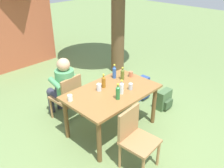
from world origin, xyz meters
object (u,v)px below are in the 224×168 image
backpack_by_far_side (164,100)px  cup_white (70,98)px  bottle_amber (104,82)px  chair_near_left (135,136)px  cup_glass (99,87)px  person_in_white_shirt (63,85)px  bottle_green (118,92)px  bottle_olive (122,74)px  cup_steel (131,86)px  dining_table (112,96)px  brick_kiosk (3,12)px  chair_far_left (68,96)px  bottle_blue (114,72)px  cup_terracotta (131,74)px  bottle_clear (122,88)px  backpack_by_near_side (142,88)px

backpack_by_far_side → cup_white: bearing=164.6°
backpack_by_far_side → bottle_amber: bearing=159.4°
chair_near_left → cup_glass: (0.20, 0.91, 0.33)m
person_in_white_shirt → bottle_amber: size_ratio=5.07×
bottle_green → bottle_olive: 0.66m
person_in_white_shirt → cup_steel: 1.20m
dining_table → brick_kiosk: 4.32m
chair_near_left → cup_steel: (0.57, 0.58, 0.32)m
dining_table → chair_far_left: bearing=113.0°
cup_white → bottle_olive: bearing=-4.2°
bottle_blue → cup_terracotta: bottle_blue is taller
bottle_clear → chair_far_left: bearing=111.4°
cup_steel → brick_kiosk: 4.47m
bottle_olive → dining_table: bearing=-159.5°
bottle_amber → cup_glass: size_ratio=1.99×
chair_far_left → cup_glass: bearing=-73.1°
bottle_clear → person_in_white_shirt: bearing=109.6°
backpack_by_near_side → backpack_by_far_side: 0.56m
dining_table → backpack_by_near_side: bearing=14.0°
cup_white → brick_kiosk: (0.90, 4.02, 0.55)m
chair_near_left → brick_kiosk: (0.59, 5.01, 0.87)m
bottle_amber → cup_steel: bearing=-55.7°
backpack_by_far_side → chair_far_left: bearing=145.6°
chair_far_left → bottle_green: (0.20, -1.00, 0.38)m
cup_white → backpack_by_near_side: size_ratio=0.21×
bottle_green → cup_steel: bottle_green is taller
bottle_green → backpack_by_far_side: 1.47m
bottle_olive → brick_kiosk: brick_kiosk is taller
bottle_blue → cup_white: bottle_blue is taller
dining_table → brick_kiosk: (0.26, 4.25, 0.70)m
chair_far_left → brick_kiosk: bearing=80.6°
dining_table → bottle_olive: bearing=20.5°
person_in_white_shirt → cup_terracotta: bearing=-39.1°
dining_table → cup_glass: cup_glass is taller
bottle_amber → backpack_by_far_side: (1.19, -0.45, -0.68)m
dining_table → cup_steel: 0.33m
chair_far_left → cup_steel: 1.14m
chair_far_left → bottle_clear: size_ratio=3.77×
cup_glass → cup_white: 0.51m
bottle_amber → person_in_white_shirt: bearing=114.8°
chair_far_left → cup_steel: (0.56, -0.94, 0.32)m
bottle_green → bottle_olive: bearing=36.1°
bottle_clear → bottle_amber: 0.35m
person_in_white_shirt → brick_kiosk: brick_kiosk is taller
dining_table → cup_terracotta: cup_terracotta is taller
dining_table → bottle_olive: 0.48m
chair_near_left → bottle_olive: 1.24m
person_in_white_shirt → chair_near_left: bearing=-90.2°
person_in_white_shirt → bottle_green: person_in_white_shirt is taller
person_in_white_shirt → backpack_by_near_side: (1.51, -0.58, -0.44)m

